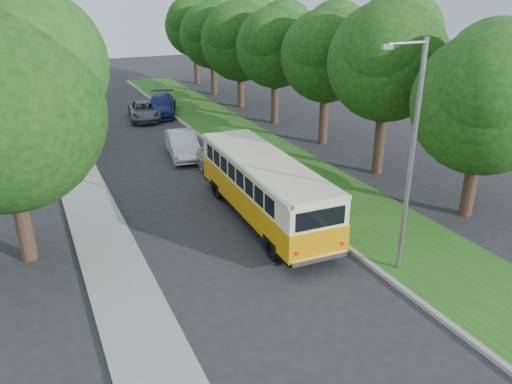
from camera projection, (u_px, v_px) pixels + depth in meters
name	position (u px, v px, depth m)	size (l,w,h in m)	color
ground	(258.00, 264.00, 18.15)	(120.00, 120.00, 0.00)	#262628
curb	(282.00, 198.00, 23.72)	(0.20, 70.00, 0.15)	gray
grass_verge	(324.00, 190.00, 24.65)	(4.50, 70.00, 0.13)	#295115
sidewalk	(100.00, 232.00, 20.42)	(2.20, 70.00, 0.12)	gray
treeline	(183.00, 44.00, 32.19)	(24.27, 41.91, 9.46)	#332319
lamppost_near	(410.00, 154.00, 16.05)	(1.71, 0.16, 8.00)	gray
lamppost_far	(62.00, 87.00, 28.12)	(1.71, 0.16, 7.50)	gray
warning_sign	(80.00, 147.00, 25.75)	(0.56, 0.10, 2.50)	gray
vintage_bus	(264.00, 190.00, 21.07)	(2.46, 9.56, 2.84)	#F2A007
car_silver	(225.00, 163.00, 26.33)	(1.80, 4.47, 1.52)	#B9B9BE
car_white	(183.00, 144.00, 29.42)	(1.58, 4.54, 1.50)	silver
car_blue	(161.00, 105.00, 39.10)	(2.15, 5.30, 1.54)	navy
car_grey	(144.00, 111.00, 37.78)	(2.18, 4.74, 1.32)	#56585E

